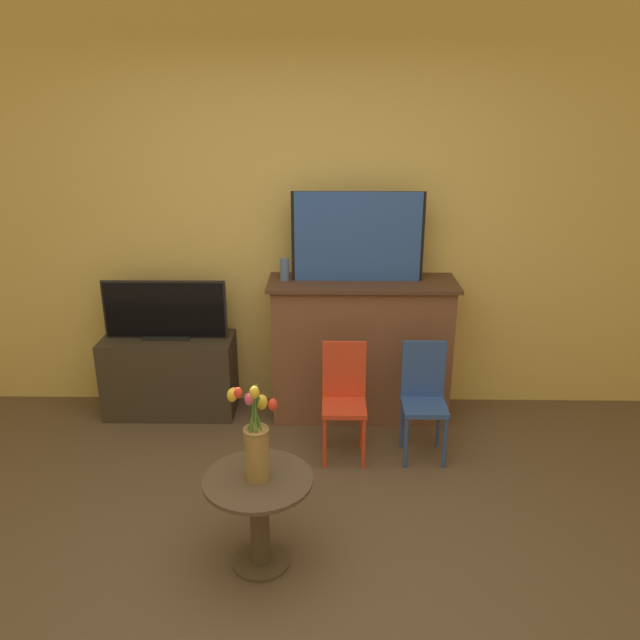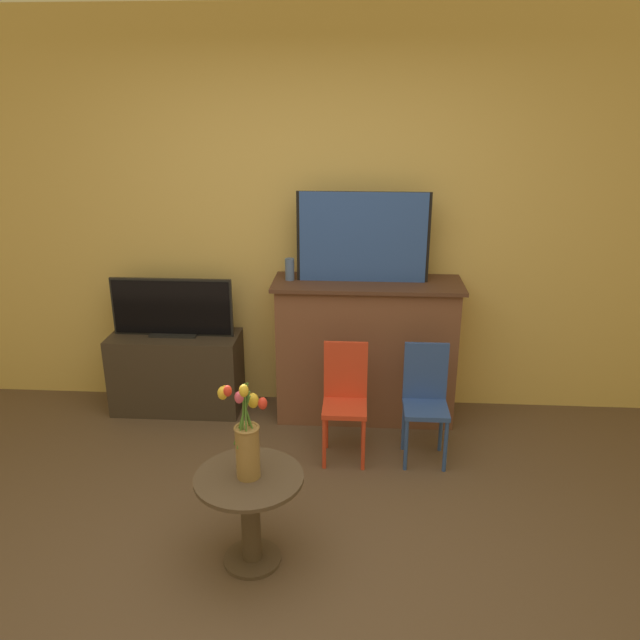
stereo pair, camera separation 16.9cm
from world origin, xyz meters
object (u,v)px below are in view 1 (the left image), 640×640
Objects in this scene: chair_blue at (424,394)px; vase_tulips at (256,442)px; tv_monitor at (165,311)px; chair_red at (344,394)px; painting at (358,237)px.

vase_tulips reaches higher than chair_blue.
vase_tulips is at bearing -62.96° from tv_monitor.
tv_monitor is 1.75m from vase_tulips.
vase_tulips reaches higher than chair_red.
painting reaches higher than vase_tulips.
tv_monitor reaches higher than chair_red.
vase_tulips is at bearing -131.96° from chair_blue.
tv_monitor is 1.15× the size of chair_blue.
painting reaches higher than chair_blue.
chair_blue is 1.39m from vase_tulips.
chair_red is 0.49m from chair_blue.
painting reaches higher than tv_monitor.
chair_blue is (0.49, 0.02, 0.00)m from chair_red.
painting is 1.41m from tv_monitor.
vase_tulips reaches higher than tv_monitor.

